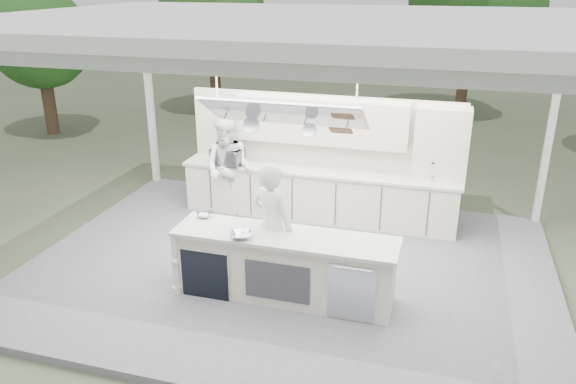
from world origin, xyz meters
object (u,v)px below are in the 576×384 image
(demo_island, at_px, (283,266))
(sous_chef, at_px, (228,168))
(back_counter, at_px, (318,194))
(head_chef, at_px, (272,227))

(demo_island, bearing_deg, sous_chef, 126.05)
(back_counter, bearing_deg, demo_island, -86.37)
(demo_island, xyz_separation_m, back_counter, (-0.18, 2.81, 0.00))
(back_counter, height_order, head_chef, head_chef)
(demo_island, bearing_deg, back_counter, 93.63)
(back_counter, xyz_separation_m, head_chef, (-0.04, -2.60, 0.47))
(demo_island, height_order, head_chef, head_chef)
(back_counter, relative_size, sous_chef, 2.72)
(demo_island, height_order, back_counter, same)
(head_chef, height_order, sous_chef, head_chef)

